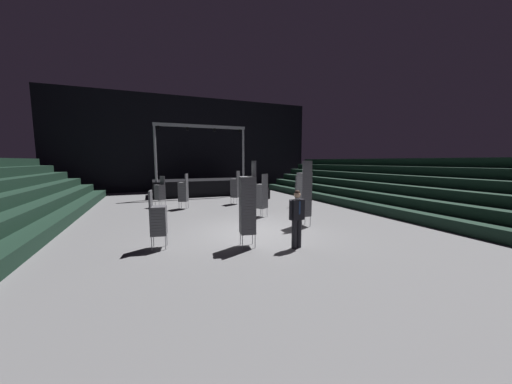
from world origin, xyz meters
TOP-DOWN VIEW (x-y plane):
  - ground_plane at (0.00, 0.00)m, footprint 22.00×30.00m
  - arena_end_wall at (0.00, 15.00)m, footprint 22.00×0.30m
  - bleacher_bank_right at (8.75, 1.00)m, footprint 4.50×24.00m
  - stage_riser at (0.00, 11.33)m, footprint 6.65×3.01m
  - man_with_tie at (0.48, -2.21)m, footprint 0.57×0.30m
  - chair_stack_front_left at (-2.98, 6.74)m, footprint 0.61×0.61m
  - chair_stack_front_right at (2.10, 0.00)m, footprint 0.44×0.44m
  - chair_stack_mid_left at (1.23, 2.22)m, footprint 0.60×0.60m
  - chair_stack_mid_right at (4.32, 3.95)m, footprint 0.45×0.45m
  - chair_stack_mid_centre at (-1.84, 5.64)m, footprint 0.58×0.58m
  - chair_stack_rear_left at (-0.81, -1.55)m, footprint 0.50×0.50m
  - chair_stack_rear_right at (1.20, 6.12)m, footprint 0.62×0.62m
  - chair_stack_rear_centre at (-3.29, -0.74)m, footprint 0.50×0.50m
  - equipment_road_case at (3.57, 7.60)m, footprint 0.91×0.61m

SIDE VIEW (x-z plane):
  - ground_plane at x=0.00m, z-range -0.10..0.00m
  - equipment_road_case at x=3.57m, z-range 0.00..0.64m
  - stage_riser at x=0.00m, z-range -1.88..3.17m
  - chair_stack_front_left at x=-2.98m, z-range 0.00..1.71m
  - chair_stack_mid_right at x=4.32m, z-range 0.00..1.71m
  - chair_stack_rear_centre at x=-3.29m, z-range 0.00..1.71m
  - chair_stack_mid_centre at x=-1.84m, z-range 0.00..1.88m
  - man_with_tie at x=0.48m, z-range 0.11..1.83m
  - chair_stack_mid_left at x=1.23m, z-range 0.00..1.97m
  - chair_stack_rear_right at x=1.20m, z-range 0.00..1.97m
  - chair_stack_front_right at x=2.10m, z-range 0.00..2.56m
  - chair_stack_rear_left at x=-0.81m, z-range 0.00..2.56m
  - bleacher_bank_right at x=8.75m, z-range 0.00..2.70m
  - arena_end_wall at x=0.00m, z-range 0.00..8.00m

